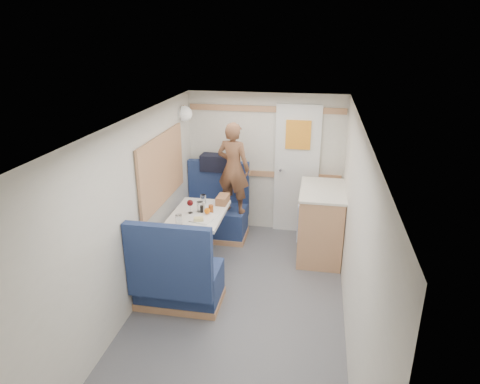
% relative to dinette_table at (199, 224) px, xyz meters
% --- Properties ---
extents(floor, '(4.50, 4.50, 0.00)m').
position_rel_dinette_table_xyz_m(floor, '(0.65, -1.00, -0.57)').
color(floor, '#515156').
rests_on(floor, ground).
extents(ceiling, '(4.50, 4.50, 0.00)m').
position_rel_dinette_table_xyz_m(ceiling, '(0.65, -1.00, 1.43)').
color(ceiling, silver).
rests_on(ceiling, wall_back).
extents(wall_back, '(2.20, 0.02, 2.00)m').
position_rel_dinette_table_xyz_m(wall_back, '(0.65, 1.25, 0.43)').
color(wall_back, silver).
rests_on(wall_back, floor).
extents(wall_left, '(0.02, 4.50, 2.00)m').
position_rel_dinette_table_xyz_m(wall_left, '(-0.45, -1.00, 0.43)').
color(wall_left, silver).
rests_on(wall_left, floor).
extents(wall_right, '(0.02, 4.50, 2.00)m').
position_rel_dinette_table_xyz_m(wall_right, '(1.75, -1.00, 0.43)').
color(wall_right, silver).
rests_on(wall_right, floor).
extents(oak_trim_low, '(2.15, 0.02, 0.08)m').
position_rel_dinette_table_xyz_m(oak_trim_low, '(0.65, 1.23, 0.28)').
color(oak_trim_low, '#B0794F').
rests_on(oak_trim_low, wall_back).
extents(oak_trim_high, '(2.15, 0.02, 0.08)m').
position_rel_dinette_table_xyz_m(oak_trim_high, '(0.65, 1.23, 1.21)').
color(oak_trim_high, '#B0794F').
rests_on(oak_trim_high, wall_back).
extents(side_window, '(0.04, 1.30, 0.72)m').
position_rel_dinette_table_xyz_m(side_window, '(-0.43, 0.00, 0.68)').
color(side_window, '#9CA289').
rests_on(side_window, wall_left).
extents(rear_door, '(0.62, 0.12, 1.86)m').
position_rel_dinette_table_xyz_m(rear_door, '(1.10, 1.22, 0.41)').
color(rear_door, white).
rests_on(rear_door, wall_back).
extents(dinette_table, '(0.62, 0.92, 0.72)m').
position_rel_dinette_table_xyz_m(dinette_table, '(0.00, 0.00, 0.00)').
color(dinette_table, white).
rests_on(dinette_table, floor).
extents(bench_far, '(0.90, 0.59, 1.05)m').
position_rel_dinette_table_xyz_m(bench_far, '(-0.00, 0.86, -0.27)').
color(bench_far, navy).
rests_on(bench_far, floor).
extents(bench_near, '(0.90, 0.59, 1.05)m').
position_rel_dinette_table_xyz_m(bench_near, '(-0.00, -0.86, -0.27)').
color(bench_near, navy).
rests_on(bench_near, floor).
extents(ledge, '(0.90, 0.14, 0.04)m').
position_rel_dinette_table_xyz_m(ledge, '(-0.00, 1.12, 0.31)').
color(ledge, '#B0794F').
rests_on(ledge, bench_far).
extents(dome_light, '(0.20, 0.20, 0.20)m').
position_rel_dinette_table_xyz_m(dome_light, '(-0.39, 0.85, 1.18)').
color(dome_light, white).
rests_on(dome_light, wall_left).
extents(galley_counter, '(0.57, 0.92, 0.92)m').
position_rel_dinette_table_xyz_m(galley_counter, '(1.47, 0.55, -0.10)').
color(galley_counter, '#B0794F').
rests_on(galley_counter, floor).
extents(person, '(0.51, 0.39, 1.24)m').
position_rel_dinette_table_xyz_m(person, '(0.29, 0.74, 0.50)').
color(person, brown).
rests_on(person, bench_far).
extents(duffel_bag, '(0.48, 0.24, 0.23)m').
position_rel_dinette_table_xyz_m(duffel_bag, '(-0.01, 1.12, 0.45)').
color(duffel_bag, black).
rests_on(duffel_bag, ledge).
extents(tray, '(0.31, 0.37, 0.02)m').
position_rel_dinette_table_xyz_m(tray, '(0.12, -0.16, 0.16)').
color(tray, white).
rests_on(tray, dinette_table).
extents(orange_fruit, '(0.07, 0.07, 0.07)m').
position_rel_dinette_table_xyz_m(orange_fruit, '(0.13, -0.05, 0.21)').
color(orange_fruit, orange).
rests_on(orange_fruit, tray).
extents(cheese_block, '(0.12, 0.10, 0.04)m').
position_rel_dinette_table_xyz_m(cheese_block, '(0.08, -0.26, 0.19)').
color(cheese_block, '#F3E08C').
rests_on(cheese_block, tray).
extents(wine_glass, '(0.08, 0.08, 0.17)m').
position_rel_dinette_table_xyz_m(wine_glass, '(-0.09, -0.02, 0.28)').
color(wine_glass, white).
rests_on(wine_glass, dinette_table).
extents(tumbler_left, '(0.08, 0.08, 0.12)m').
position_rel_dinette_table_xyz_m(tumbler_left, '(-0.12, -0.38, 0.21)').
color(tumbler_left, white).
rests_on(tumbler_left, dinette_table).
extents(tumbler_mid, '(0.07, 0.07, 0.11)m').
position_rel_dinette_table_xyz_m(tumbler_mid, '(-0.02, 0.31, 0.21)').
color(tumbler_mid, white).
rests_on(tumbler_mid, dinette_table).
extents(tumbler_right, '(0.08, 0.08, 0.12)m').
position_rel_dinette_table_xyz_m(tumbler_right, '(0.01, 0.05, 0.22)').
color(tumbler_right, white).
rests_on(tumbler_right, dinette_table).
extents(beer_glass, '(0.06, 0.06, 0.09)m').
position_rel_dinette_table_xyz_m(beer_glass, '(0.15, 0.04, 0.20)').
color(beer_glass, '#944215').
rests_on(beer_glass, dinette_table).
extents(pepper_grinder, '(0.04, 0.04, 0.10)m').
position_rel_dinette_table_xyz_m(pepper_grinder, '(0.05, -0.02, 0.21)').
color(pepper_grinder, black).
rests_on(pepper_grinder, dinette_table).
extents(salt_grinder, '(0.04, 0.04, 0.09)m').
position_rel_dinette_table_xyz_m(salt_grinder, '(0.04, 0.11, 0.20)').
color(salt_grinder, silver).
rests_on(salt_grinder, dinette_table).
extents(bread_loaf, '(0.14, 0.25, 0.10)m').
position_rel_dinette_table_xyz_m(bread_loaf, '(0.22, 0.35, 0.20)').
color(bread_loaf, brown).
rests_on(bread_loaf, dinette_table).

